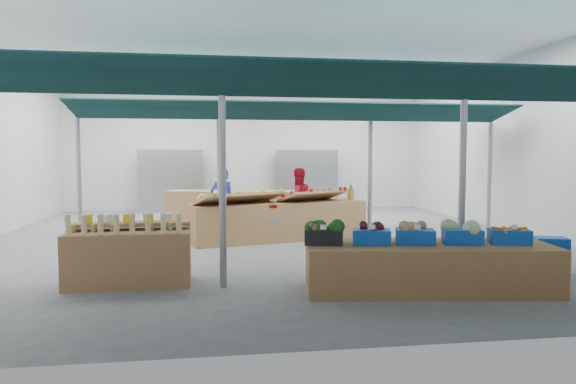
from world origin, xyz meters
The scene contains 23 objects.
floor centered at (0.00, 0.00, 0.00)m, with size 13.00×13.00×0.00m, color #5F5F61.
hall centered at (0.00, 1.44, 2.65)m, with size 13.00×13.00×13.00m.
pole_grid centered at (0.75, -1.75, 1.81)m, with size 10.00×4.60×3.00m.
awnings centered at (0.75, -1.75, 2.78)m, with size 9.50×7.08×0.30m.
back_shelving_left centered at (-2.50, 6.00, 1.00)m, with size 2.00×0.50×2.00m, color #B23F33.
back_shelving_right centered at (2.00, 6.00, 1.00)m, with size 2.00×0.50×2.00m, color #B23F33.
bottle_shelf centered at (-2.32, -3.62, 0.42)m, with size 1.72×1.09×1.04m.
veg_counter centered at (1.74, -4.58, 0.32)m, with size 3.27×1.09×0.64m, color brown.
fruit_counter centered at (0.27, -0.11, 0.41)m, with size 3.83×0.91×0.82m, color brown.
far_counter centered at (-0.19, 3.54, 0.41)m, with size 4.60×0.92×0.83m, color brown.
crate_stack centered at (4.02, -3.91, 0.28)m, with size 0.47×0.33×0.57m, color #1047AE.
vendor_left centered at (-0.93, 0.99, 0.77)m, with size 0.56×0.37×1.53m, color #1D3CBD.
vendor_right centered at (0.87, 0.99, 0.77)m, with size 0.74×0.58×1.53m, color red.
crate_broccoli centered at (0.34, -4.39, 0.79)m, with size 0.58×0.47×0.35m.
crate_beets centered at (0.97, -4.48, 0.77)m, with size 0.58×0.47×0.29m.
crate_celeriac centered at (1.56, -4.56, 0.78)m, with size 0.58×0.47×0.31m.
crate_cabbage centered at (2.19, -4.64, 0.79)m, with size 0.58×0.47×0.35m.
crate_carrots centered at (2.82, -4.73, 0.75)m, with size 0.58×0.47×0.29m.
sparrow centered at (0.18, -4.48, 0.88)m, with size 0.12×0.09×0.11m.
pole_ribbon centered at (-0.28, -3.83, 1.08)m, with size 0.12×0.12×0.28m.
apple_heap_yellow centered at (-0.59, -0.43, 0.99)m, with size 2.00×1.54×0.27m.
apple_heap_red centered at (1.04, 0.00, 0.99)m, with size 1.65×1.35×0.27m.
pineapple centered at (1.97, 0.24, 1.00)m, with size 0.14×0.14×0.39m.
Camera 1 is at (-1.12, -11.08, 1.82)m, focal length 32.00 mm.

